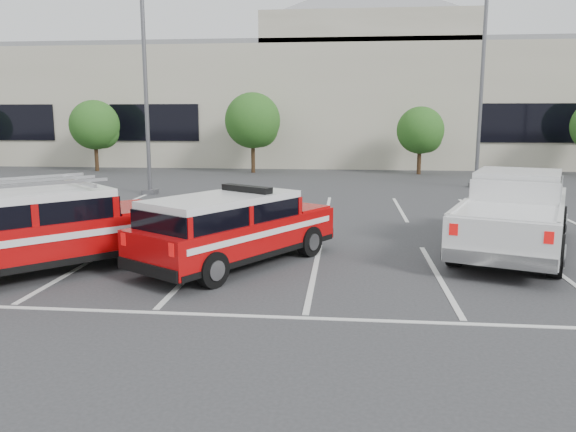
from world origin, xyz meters
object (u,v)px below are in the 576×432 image
object	(u,v)px
tree_mid_left	(254,122)
light_pole_left	(145,75)
light_pole_mid	(482,78)
tree_mid_right	(422,132)
ladder_suv	(43,235)
convention_building	(341,99)
tree_left	(96,127)
white_pickup	(514,220)
fire_chief_suv	(235,234)

from	to	relation	value
tree_mid_left	light_pole_left	bearing A→B (deg)	-107.10
light_pole_left	light_pole_mid	distance (m)	15.52
light_pole_mid	tree_mid_right	bearing A→B (deg)	107.52
ladder_suv	convention_building	bearing A→B (deg)	123.32
tree_mid_right	ladder_suv	distance (m)	25.16
tree_left	convention_building	bearing A→B (deg)	33.05
light_pole_left	light_pole_mid	bearing A→B (deg)	14.93
convention_building	tree_left	xyz separation A→B (m)	(-15.09, -9.82, -1.95)
convention_building	ladder_suv	distance (m)	33.16
light_pole_mid	convention_building	bearing A→B (deg)	113.26
tree_mid_left	white_pickup	world-z (taller)	tree_mid_left
tree_mid_right	fire_chief_suv	distance (m)	22.71
light_pole_left	fire_chief_suv	distance (m)	13.75
fire_chief_suv	tree_mid_left	bearing A→B (deg)	130.59
white_pickup	tree_left	bearing A→B (deg)	156.31
convention_building	ladder_suv	size ratio (longest dim) A/B	11.44
tree_left	tree_mid_left	size ratio (longest dim) A/B	0.91
convention_building	light_pole_left	distance (m)	21.49
tree_mid_right	tree_left	bearing A→B (deg)	180.00
tree_left	ladder_suv	world-z (taller)	tree_left
tree_mid_left	light_pole_mid	size ratio (longest dim) A/B	0.47
convention_building	tree_mid_left	size ratio (longest dim) A/B	12.38
convention_building	tree_left	distance (m)	18.11
fire_chief_suv	white_pickup	bearing A→B (deg)	49.69
white_pickup	fire_chief_suv	bearing A→B (deg)	-142.25
tree_mid_left	white_pickup	size ratio (longest dim) A/B	0.69
convention_building	tree_left	size ratio (longest dim) A/B	13.58
white_pickup	light_pole_left	bearing A→B (deg)	164.77
convention_building	light_pole_mid	size ratio (longest dim) A/B	5.86
light_pole_mid	white_pickup	bearing A→B (deg)	-98.62
light_pole_mid	ladder_suv	distance (m)	21.44
tree_left	tree_mid_right	size ratio (longest dim) A/B	1.11
tree_left	white_pickup	size ratio (longest dim) A/B	0.63
tree_left	light_pole_mid	distance (m)	22.86
convention_building	white_pickup	xyz separation A→B (m)	(4.79, -29.25, -3.91)
tree_left	tree_mid_right	world-z (taller)	tree_left
convention_building	tree_mid_left	world-z (taller)	convention_building
ladder_suv	tree_left	bearing A→B (deg)	155.72
tree_left	tree_mid_left	world-z (taller)	tree_mid_left
tree_mid_left	light_pole_mid	xyz separation A→B (m)	(11.91, -6.05, 2.14)
tree_mid_right	ladder_suv	xyz separation A→B (m)	(-11.09, -22.53, -1.67)
ladder_suv	light_pole_mid	bearing A→B (deg)	95.88
light_pole_mid	white_pickup	world-z (taller)	light_pole_mid
ladder_suv	light_pole_left	bearing A→B (deg)	143.25
tree_left	light_pole_left	world-z (taller)	light_pole_left
light_pole_mid	ladder_suv	xyz separation A→B (m)	(-13.00, -16.48, -4.35)
white_pickup	ladder_suv	bearing A→B (deg)	-143.57
fire_chief_suv	tree_mid_right	bearing A→B (deg)	104.65
convention_building	white_pickup	bearing A→B (deg)	-80.70
tree_mid_left	white_pickup	xyz separation A→B (m)	(9.88, -19.43, -2.23)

